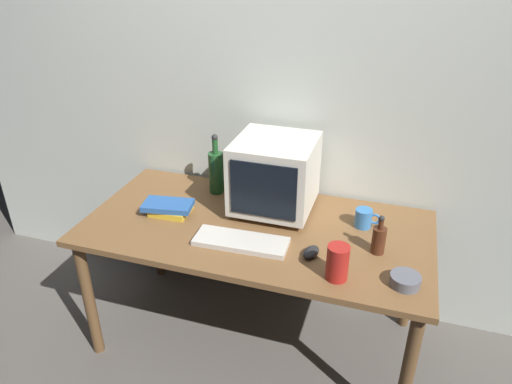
{
  "coord_description": "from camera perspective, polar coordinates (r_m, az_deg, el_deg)",
  "views": [
    {
      "loc": [
        0.58,
        -1.82,
        1.91
      ],
      "look_at": [
        0.0,
        0.0,
        0.89
      ],
      "focal_mm": 33.25,
      "sensor_mm": 36.0,
      "label": 1
    }
  ],
  "objects": [
    {
      "name": "ground_plane",
      "position": [
        2.7,
        0.0,
        -16.89
      ],
      "size": [
        6.0,
        6.0,
        0.0
      ],
      "primitive_type": "plane",
      "color": "#56514C"
    },
    {
      "name": "back_wall",
      "position": [
        2.45,
        3.39,
        12.38
      ],
      "size": [
        4.0,
        0.08,
        2.5
      ],
      "primitive_type": "cube",
      "color": "beige",
      "rests_on": "ground"
    },
    {
      "name": "desk",
      "position": [
        2.3,
        0.0,
        -5.67
      ],
      "size": [
        1.64,
        0.81,
        0.71
      ],
      "color": "brown",
      "rests_on": "ground"
    },
    {
      "name": "crt_monitor",
      "position": [
        2.3,
        2.26,
        2.11
      ],
      "size": [
        0.38,
        0.39,
        0.37
      ],
      "color": "beige",
      "rests_on": "desk"
    },
    {
      "name": "keyboard",
      "position": [
        2.12,
        -1.81,
        -5.97
      ],
      "size": [
        0.43,
        0.17,
        0.02
      ],
      "primitive_type": "cube",
      "rotation": [
        0.0,
        0.0,
        0.04
      ],
      "color": "beige",
      "rests_on": "desk"
    },
    {
      "name": "computer_mouse",
      "position": [
        2.06,
        6.64,
        -7.19
      ],
      "size": [
        0.08,
        0.11,
        0.04
      ],
      "primitive_type": "ellipsoid",
      "rotation": [
        0.0,
        0.0,
        -0.24
      ],
      "color": "black",
      "rests_on": "desk"
    },
    {
      "name": "bottle_tall",
      "position": [
        2.51,
        -4.82,
        2.55
      ],
      "size": [
        0.08,
        0.08,
        0.33
      ],
      "color": "#1E4C23",
      "rests_on": "desk"
    },
    {
      "name": "bottle_short",
      "position": [
        2.11,
        14.56,
        -5.49
      ],
      "size": [
        0.06,
        0.06,
        0.18
      ],
      "color": "#472314",
      "rests_on": "desk"
    },
    {
      "name": "book_stack",
      "position": [
        2.38,
        -10.38,
        -1.85
      ],
      "size": [
        0.26,
        0.17,
        0.06
      ],
      "color": "gold",
      "rests_on": "desk"
    },
    {
      "name": "mug",
      "position": [
        2.29,
        12.87,
        -3.08
      ],
      "size": [
        0.12,
        0.08,
        0.09
      ],
      "color": "#3370B2",
      "rests_on": "desk"
    },
    {
      "name": "cd_spindle",
      "position": [
        1.97,
        17.5,
        -10.09
      ],
      "size": [
        0.12,
        0.12,
        0.04
      ],
      "primitive_type": "cylinder",
      "color": "#595B66",
      "rests_on": "desk"
    },
    {
      "name": "metal_canister",
      "position": [
        1.92,
        9.78,
        -8.36
      ],
      "size": [
        0.09,
        0.09,
        0.15
      ],
      "primitive_type": "cylinder",
      "color": "#A51E19",
      "rests_on": "desk"
    }
  ]
}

